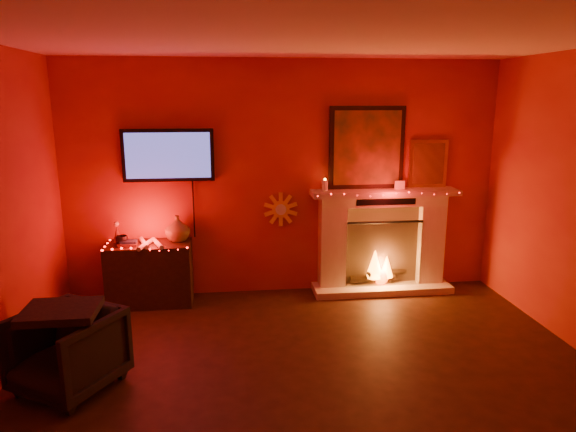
# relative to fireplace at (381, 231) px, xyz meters

# --- Properties ---
(room) EXTENTS (5.00, 5.00, 5.00)m
(room) POSITION_rel_fireplace_xyz_m (-1.14, -2.39, 0.63)
(room) COLOR black
(room) RESTS_ON ground
(floor) EXTENTS (5.00, 5.00, 0.00)m
(floor) POSITION_rel_fireplace_xyz_m (-1.14, -2.39, -0.72)
(floor) COLOR black
(floor) RESTS_ON ground
(fireplace) EXTENTS (1.72, 0.40, 2.18)m
(fireplace) POSITION_rel_fireplace_xyz_m (0.00, 0.00, 0.00)
(fireplace) COLOR beige
(fireplace) RESTS_ON floor
(tv) EXTENTS (1.00, 0.07, 1.24)m
(tv) POSITION_rel_fireplace_xyz_m (-2.44, 0.06, 0.92)
(tv) COLOR black
(tv) RESTS_ON room
(sunburst_clock) EXTENTS (0.40, 0.03, 0.40)m
(sunburst_clock) POSITION_rel_fireplace_xyz_m (-1.19, 0.09, 0.28)
(sunburst_clock) COLOR #FAAA33
(sunburst_clock) RESTS_ON room
(console_table) EXTENTS (0.92, 0.53, 0.99)m
(console_table) POSITION_rel_fireplace_xyz_m (-2.67, -0.13, -0.33)
(console_table) COLOR black
(console_table) RESTS_ON floor
(armchair) EXTENTS (0.97, 0.97, 0.65)m
(armchair) POSITION_rel_fireplace_xyz_m (-3.09, -1.84, -0.40)
(armchair) COLOR black
(armchair) RESTS_ON floor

